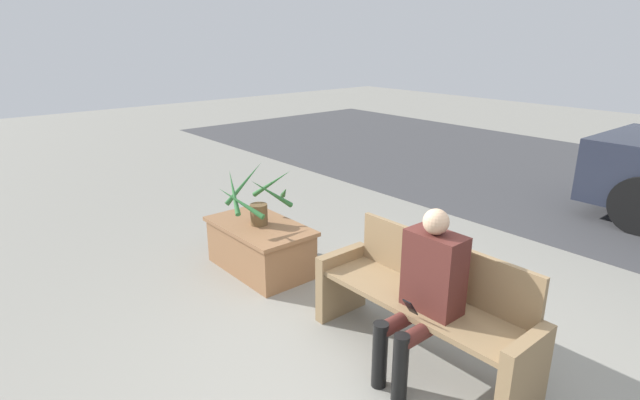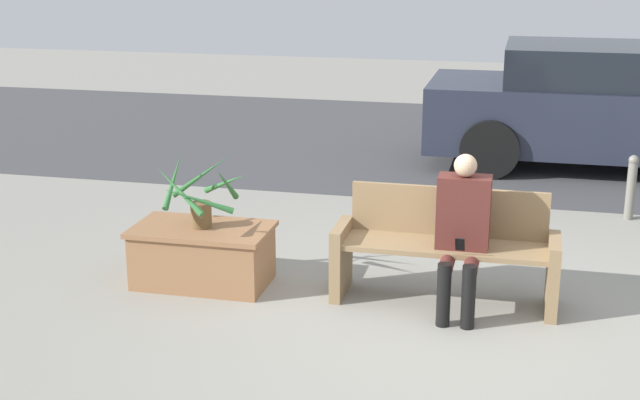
% 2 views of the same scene
% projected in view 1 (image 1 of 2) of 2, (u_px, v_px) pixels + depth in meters
% --- Properties ---
extents(ground_plane, '(30.00, 30.00, 0.00)m').
position_uv_depth(ground_plane, '(392.00, 383.00, 3.45)').
color(ground_plane, gray).
extents(bench, '(1.74, 0.51, 0.88)m').
position_uv_depth(bench, '(424.00, 304.00, 3.63)').
color(bench, '#8C704C').
rests_on(bench, ground_plane).
extents(person_seated, '(0.40, 0.57, 1.22)m').
position_uv_depth(person_seated, '(425.00, 288.00, 3.35)').
color(person_seated, '#51231E').
rests_on(person_seated, ground_plane).
extents(planter_box, '(1.13, 0.66, 0.49)m').
position_uv_depth(planter_box, '(260.00, 245.00, 5.05)').
color(planter_box, '#936642').
rests_on(planter_box, ground_plane).
extents(potted_plant, '(0.71, 0.75, 0.58)m').
position_uv_depth(potted_plant, '(258.00, 200.00, 4.89)').
color(potted_plant, brown).
rests_on(potted_plant, planter_box).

